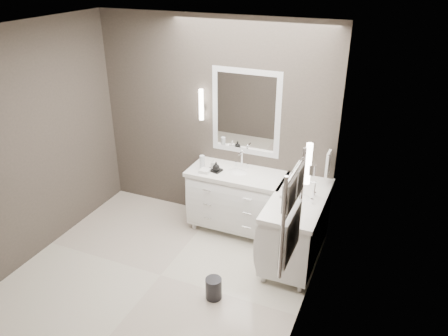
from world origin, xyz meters
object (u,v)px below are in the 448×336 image
at_px(vanity_back, 237,197).
at_px(vanity_right, 297,225).
at_px(towel_ladder, 291,218).
at_px(waste_bin, 214,288).

relative_size(vanity_back, vanity_right, 1.00).
bearing_deg(vanity_back, towel_ladder, -55.90).
distance_m(vanity_right, waste_bin, 1.22).
height_order(towel_ladder, waste_bin, towel_ladder).
distance_m(vanity_back, waste_bin, 1.39).
bearing_deg(vanity_back, vanity_right, -20.38).
relative_size(vanity_back, towel_ladder, 1.38).
xyz_separation_m(towel_ladder, waste_bin, (-0.84, 0.31, -1.27)).
height_order(vanity_right, waste_bin, vanity_right).
bearing_deg(waste_bin, vanity_back, 101.12).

